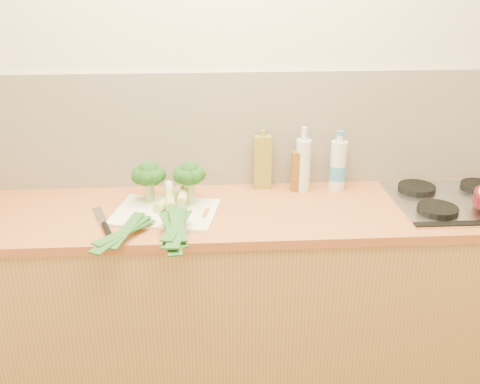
% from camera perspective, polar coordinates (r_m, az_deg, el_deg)
% --- Properties ---
extents(room_shell, '(3.50, 3.50, 3.50)m').
position_cam_1_polar(room_shell, '(2.51, -1.33, 6.59)').
color(room_shell, beige).
rests_on(room_shell, ground).
extents(counter, '(3.20, 0.62, 0.90)m').
position_cam_1_polar(counter, '(2.55, -0.90, -11.04)').
color(counter, tan).
rests_on(counter, ground).
extents(gas_hob, '(0.58, 0.50, 0.04)m').
position_cam_1_polar(gas_hob, '(2.57, 22.39, -0.81)').
color(gas_hob, silver).
rests_on(gas_hob, counter).
extents(chopping_board, '(0.48, 0.39, 0.01)m').
position_cam_1_polar(chopping_board, '(2.30, -7.95, -2.16)').
color(chopping_board, white).
rests_on(chopping_board, counter).
extents(broccoli_left, '(0.15, 0.15, 0.18)m').
position_cam_1_polar(broccoli_left, '(2.36, -9.72, 1.82)').
color(broccoli_left, '#9BAB63').
rests_on(broccoli_left, chopping_board).
extents(broccoli_right, '(0.14, 0.14, 0.19)m').
position_cam_1_polar(broccoli_right, '(2.32, -5.46, 1.81)').
color(broccoli_right, '#9BAB63').
rests_on(broccoli_right, chopping_board).
extents(leek_front, '(0.37, 0.67, 0.04)m').
position_cam_1_polar(leek_front, '(2.28, -8.59, -1.56)').
color(leek_front, white).
rests_on(leek_front, chopping_board).
extents(leek_mid, '(0.13, 0.67, 0.04)m').
position_cam_1_polar(leek_mid, '(2.23, -7.40, -1.66)').
color(leek_mid, white).
rests_on(leek_mid, chopping_board).
extents(leek_back, '(0.11, 0.61, 0.04)m').
position_cam_1_polar(leek_back, '(2.20, -6.34, -1.44)').
color(leek_back, white).
rests_on(leek_back, chopping_board).
extents(chefs_knife, '(0.14, 0.32, 0.02)m').
position_cam_1_polar(chefs_knife, '(2.21, -14.14, -3.67)').
color(chefs_knife, silver).
rests_on(chefs_knife, counter).
extents(oil_tin, '(0.08, 0.05, 0.29)m').
position_cam_1_polar(oil_tin, '(2.51, 2.42, 3.22)').
color(oil_tin, olive).
rests_on(oil_tin, counter).
extents(glass_bottle, '(0.07, 0.07, 0.31)m').
position_cam_1_polar(glass_bottle, '(2.49, 6.72, 2.95)').
color(glass_bottle, silver).
rests_on(glass_bottle, counter).
extents(amber_bottle, '(0.06, 0.06, 0.24)m').
position_cam_1_polar(amber_bottle, '(2.50, 6.16, 2.36)').
color(amber_bottle, brown).
rests_on(amber_bottle, counter).
extents(water_bottle, '(0.08, 0.08, 0.26)m').
position_cam_1_polar(water_bottle, '(2.54, 10.40, 2.68)').
color(water_bottle, silver).
rests_on(water_bottle, counter).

